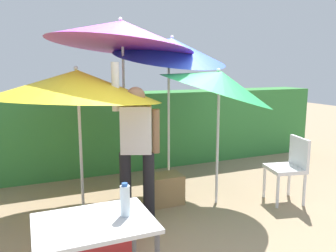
{
  "coord_description": "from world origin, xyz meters",
  "views": [
    {
      "loc": [
        -1.62,
        -3.51,
        1.82
      ],
      "look_at": [
        0.0,
        0.3,
        1.1
      ],
      "focal_mm": 36.17,
      "sensor_mm": 36.0,
      "label": 1
    }
  ],
  "objects_px": {
    "umbrella_rainbow": "(122,34)",
    "cooler_box": "(100,232)",
    "chair_plastic": "(290,165)",
    "umbrella_navy": "(77,85)",
    "folding_table": "(95,235)",
    "person_vendor": "(136,143)",
    "umbrella_orange": "(219,82)",
    "umbrella_yellow": "(170,48)",
    "bottle_water": "(125,200)",
    "crate_cardboard": "(165,189)"
  },
  "relations": [
    {
      "from": "umbrella_rainbow",
      "to": "umbrella_navy",
      "type": "xyz_separation_m",
      "value": [
        -0.66,
        -0.37,
        -0.65
      ]
    },
    {
      "from": "cooler_box",
      "to": "umbrella_rainbow",
      "type": "bearing_deg",
      "value": 64.62
    },
    {
      "from": "umbrella_rainbow",
      "to": "chair_plastic",
      "type": "bearing_deg",
      "value": -29.03
    },
    {
      "from": "crate_cardboard",
      "to": "chair_plastic",
      "type": "bearing_deg",
      "value": -20.63
    },
    {
      "from": "umbrella_yellow",
      "to": "umbrella_navy",
      "type": "xyz_separation_m",
      "value": [
        -1.43,
        -0.49,
        -0.48
      ]
    },
    {
      "from": "umbrella_navy",
      "to": "umbrella_rainbow",
      "type": "bearing_deg",
      "value": 28.9
    },
    {
      "from": "umbrella_navy",
      "to": "bottle_water",
      "type": "height_order",
      "value": "umbrella_navy"
    },
    {
      "from": "umbrella_rainbow",
      "to": "person_vendor",
      "type": "bearing_deg",
      "value": -95.15
    },
    {
      "from": "umbrella_navy",
      "to": "cooler_box",
      "type": "distance_m",
      "value": 1.74
    },
    {
      "from": "person_vendor",
      "to": "bottle_water",
      "type": "bearing_deg",
      "value": -110.6
    },
    {
      "from": "umbrella_navy",
      "to": "folding_table",
      "type": "bearing_deg",
      "value": -96.13
    },
    {
      "from": "umbrella_rainbow",
      "to": "umbrella_orange",
      "type": "height_order",
      "value": "umbrella_rainbow"
    },
    {
      "from": "person_vendor",
      "to": "chair_plastic",
      "type": "relative_size",
      "value": 2.11
    },
    {
      "from": "umbrella_navy",
      "to": "folding_table",
      "type": "relative_size",
      "value": 2.59
    },
    {
      "from": "umbrella_yellow",
      "to": "bottle_water",
      "type": "distance_m",
      "value": 3.09
    },
    {
      "from": "chair_plastic",
      "to": "crate_cardboard",
      "type": "height_order",
      "value": "chair_plastic"
    },
    {
      "from": "umbrella_navy",
      "to": "chair_plastic",
      "type": "height_order",
      "value": "umbrella_navy"
    },
    {
      "from": "umbrella_rainbow",
      "to": "cooler_box",
      "type": "height_order",
      "value": "umbrella_rainbow"
    },
    {
      "from": "chair_plastic",
      "to": "crate_cardboard",
      "type": "distance_m",
      "value": 1.72
    },
    {
      "from": "umbrella_yellow",
      "to": "bottle_water",
      "type": "xyz_separation_m",
      "value": [
        -1.42,
        -2.47,
        -1.19
      ]
    },
    {
      "from": "umbrella_rainbow",
      "to": "umbrella_yellow",
      "type": "xyz_separation_m",
      "value": [
        0.76,
        0.12,
        -0.17
      ]
    },
    {
      "from": "umbrella_rainbow",
      "to": "crate_cardboard",
      "type": "distance_m",
      "value": 2.17
    },
    {
      "from": "umbrella_orange",
      "to": "folding_table",
      "type": "relative_size",
      "value": 2.56
    },
    {
      "from": "folding_table",
      "to": "person_vendor",
      "type": "bearing_deg",
      "value": 62.62
    },
    {
      "from": "umbrella_yellow",
      "to": "folding_table",
      "type": "relative_size",
      "value": 3.05
    },
    {
      "from": "chair_plastic",
      "to": "cooler_box",
      "type": "height_order",
      "value": "chair_plastic"
    },
    {
      "from": "umbrella_yellow",
      "to": "person_vendor",
      "type": "xyz_separation_m",
      "value": [
        -0.84,
        -0.92,
        -1.16
      ]
    },
    {
      "from": "person_vendor",
      "to": "crate_cardboard",
      "type": "distance_m",
      "value": 0.93
    },
    {
      "from": "chair_plastic",
      "to": "folding_table",
      "type": "relative_size",
      "value": 1.11
    },
    {
      "from": "umbrella_orange",
      "to": "cooler_box",
      "type": "relative_size",
      "value": 3.66
    },
    {
      "from": "umbrella_yellow",
      "to": "crate_cardboard",
      "type": "height_order",
      "value": "umbrella_yellow"
    },
    {
      "from": "umbrella_orange",
      "to": "umbrella_yellow",
      "type": "bearing_deg",
      "value": 110.09
    },
    {
      "from": "umbrella_rainbow",
      "to": "person_vendor",
      "type": "distance_m",
      "value": 1.55
    },
    {
      "from": "umbrella_rainbow",
      "to": "umbrella_yellow",
      "type": "distance_m",
      "value": 0.79
    },
    {
      "from": "umbrella_orange",
      "to": "bottle_water",
      "type": "bearing_deg",
      "value": -136.91
    },
    {
      "from": "umbrella_rainbow",
      "to": "umbrella_orange",
      "type": "xyz_separation_m",
      "value": [
        1.08,
        -0.73,
        -0.63
      ]
    },
    {
      "from": "chair_plastic",
      "to": "folding_table",
      "type": "height_order",
      "value": "chair_plastic"
    },
    {
      "from": "umbrella_rainbow",
      "to": "umbrella_orange",
      "type": "relative_size",
      "value": 1.26
    },
    {
      "from": "umbrella_orange",
      "to": "umbrella_yellow",
      "type": "relative_size",
      "value": 0.84
    },
    {
      "from": "umbrella_orange",
      "to": "folding_table",
      "type": "height_order",
      "value": "umbrella_orange"
    },
    {
      "from": "crate_cardboard",
      "to": "bottle_water",
      "type": "height_order",
      "value": "bottle_water"
    },
    {
      "from": "umbrella_navy",
      "to": "chair_plastic",
      "type": "relative_size",
      "value": 2.33
    },
    {
      "from": "umbrella_orange",
      "to": "bottle_water",
      "type": "relative_size",
      "value": 8.55
    },
    {
      "from": "umbrella_yellow",
      "to": "bottle_water",
      "type": "bearing_deg",
      "value": -119.86
    },
    {
      "from": "bottle_water",
      "to": "cooler_box",
      "type": "bearing_deg",
      "value": 89.72
    },
    {
      "from": "person_vendor",
      "to": "cooler_box",
      "type": "distance_m",
      "value": 1.1
    },
    {
      "from": "umbrella_orange",
      "to": "umbrella_rainbow",
      "type": "bearing_deg",
      "value": 145.7
    },
    {
      "from": "cooler_box",
      "to": "folding_table",
      "type": "xyz_separation_m",
      "value": [
        -0.23,
        -0.98,
        0.49
      ]
    },
    {
      "from": "umbrella_rainbow",
      "to": "chair_plastic",
      "type": "relative_size",
      "value": 2.91
    },
    {
      "from": "cooler_box",
      "to": "crate_cardboard",
      "type": "height_order",
      "value": "crate_cardboard"
    }
  ]
}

